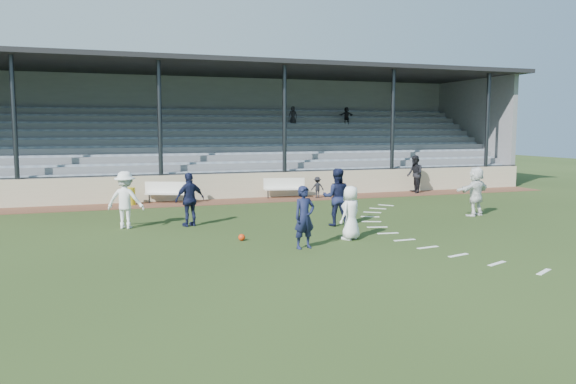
# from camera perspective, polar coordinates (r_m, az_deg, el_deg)

# --- Properties ---
(ground) EXTENTS (90.00, 90.00, 0.00)m
(ground) POSITION_cam_1_polar(r_m,az_deg,el_deg) (16.05, 2.95, -5.57)
(ground) COLOR #273A17
(ground) RESTS_ON ground
(cinder_track) EXTENTS (34.00, 2.00, 0.02)m
(cinder_track) POSITION_cam_1_polar(r_m,az_deg,el_deg) (25.94, -5.81, -0.95)
(cinder_track) COLOR brown
(cinder_track) RESTS_ON ground
(retaining_wall) EXTENTS (34.00, 0.18, 1.20)m
(retaining_wall) POSITION_cam_1_polar(r_m,az_deg,el_deg) (26.89, -6.34, 0.58)
(retaining_wall) COLOR #C2B495
(retaining_wall) RESTS_ON ground
(bench_left) EXTENTS (2.00, 1.21, 0.95)m
(bench_left) POSITION_cam_1_polar(r_m,az_deg,el_deg) (25.66, -12.15, 0.15)
(bench_left) COLOR silver
(bench_left) RESTS_ON cinder_track
(bench_right) EXTENTS (2.04, 0.82, 0.95)m
(bench_right) POSITION_cam_1_polar(r_m,az_deg,el_deg) (26.99, -0.33, 0.60)
(bench_right) COLOR silver
(bench_right) RESTS_ON cinder_track
(trash_bin) EXTENTS (0.47, 0.47, 0.75)m
(trash_bin) POSITION_cam_1_polar(r_m,az_deg,el_deg) (25.47, -15.76, -0.42)
(trash_bin) COLOR gold
(trash_bin) RESTS_ON cinder_track
(football) EXTENTS (0.20, 0.20, 0.20)m
(football) POSITION_cam_1_polar(r_m,az_deg,el_deg) (16.91, -4.73, -4.61)
(football) COLOR red
(football) RESTS_ON ground
(player_white_lead) EXTENTS (0.95, 0.86, 1.64)m
(player_white_lead) POSITION_cam_1_polar(r_m,az_deg,el_deg) (17.03, 6.38, -2.11)
(player_white_lead) COLOR white
(player_white_lead) RESTS_ON ground
(player_navy_lead) EXTENTS (0.71, 0.54, 1.76)m
(player_navy_lead) POSITION_cam_1_polar(r_m,az_deg,el_deg) (15.67, 1.68, -2.58)
(player_navy_lead) COLOR #141937
(player_navy_lead) RESTS_ON ground
(player_navy_mid) EXTENTS (1.18, 1.06, 1.99)m
(player_navy_mid) POSITION_cam_1_polar(r_m,az_deg,el_deg) (19.38, 4.95, -0.53)
(player_navy_mid) COLOR #141937
(player_navy_mid) RESTS_ON ground
(player_white_wing) EXTENTS (1.42, 1.13, 1.92)m
(player_white_wing) POSITION_cam_1_polar(r_m,az_deg,el_deg) (19.58, -16.18, -0.78)
(player_white_wing) COLOR white
(player_white_wing) RESTS_ON ground
(player_navy_wing) EXTENTS (1.17, 0.78, 1.85)m
(player_navy_wing) POSITION_cam_1_polar(r_m,az_deg,el_deg) (19.50, -9.94, -0.75)
(player_navy_wing) COLOR #141937
(player_navy_wing) RESTS_ON ground
(player_white_back) EXTENTS (1.85, 1.06, 1.90)m
(player_white_back) POSITION_cam_1_polar(r_m,az_deg,el_deg) (22.70, 18.53, 0.07)
(player_white_back) COLOR white
(player_white_back) RESTS_ON ground
(official) EXTENTS (0.91, 1.08, 1.95)m
(official) POSITION_cam_1_polar(r_m,az_deg,el_deg) (29.78, 12.76, 1.79)
(official) COLOR black
(official) RESTS_ON cinder_track
(sub_left_near) EXTENTS (0.50, 0.39, 1.22)m
(sub_left_near) POSITION_cam_1_polar(r_m,az_deg,el_deg) (25.64, -10.07, 0.30)
(sub_left_near) COLOR black
(sub_left_near) RESTS_ON cinder_track
(sub_left_far) EXTENTS (0.67, 0.31, 1.11)m
(sub_left_far) POSITION_cam_1_polar(r_m,az_deg,el_deg) (25.36, -10.12, 0.10)
(sub_left_far) COLOR black
(sub_left_far) RESTS_ON cinder_track
(sub_right) EXTENTS (0.68, 0.42, 1.01)m
(sub_right) POSITION_cam_1_polar(r_m,az_deg,el_deg) (27.03, 3.00, 0.48)
(sub_right) COLOR black
(sub_right) RESTS_ON cinder_track
(grandstand) EXTENTS (34.60, 9.00, 6.61)m
(grandstand) POSITION_cam_1_polar(r_m,az_deg,el_deg) (31.39, -8.29, 4.32)
(grandstand) COLOR slate
(grandstand) RESTS_ON ground
(penalty_arc) EXTENTS (3.89, 14.63, 0.01)m
(penalty_arc) POSITION_cam_1_polar(r_m,az_deg,el_deg) (17.98, 15.24, -4.46)
(penalty_arc) COLOR white
(penalty_arc) RESTS_ON ground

